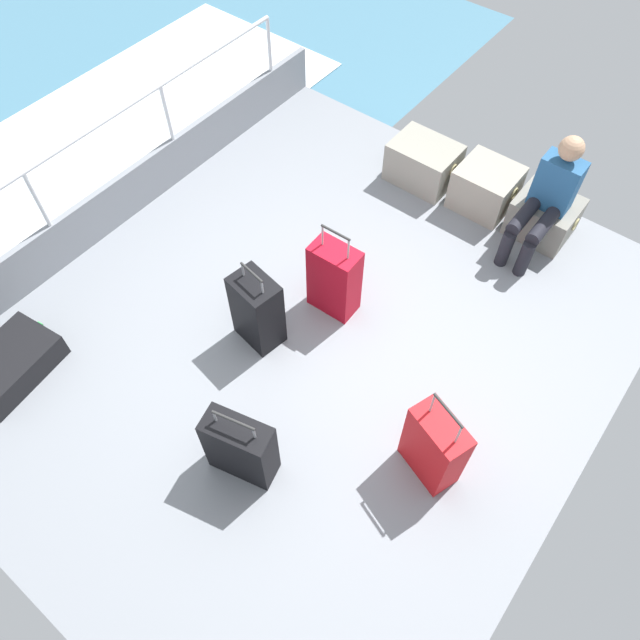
{
  "coord_description": "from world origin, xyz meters",
  "views": [
    {
      "loc": [
        1.7,
        -2.04,
        4.03
      ],
      "look_at": [
        0.07,
        0.03,
        0.25
      ],
      "focal_mm": 33.66,
      "sensor_mm": 36.0,
      "label": 1
    }
  ],
  "objects_px": {
    "cargo_crate_1": "(485,187)",
    "suitcase_4": "(434,447)",
    "suitcase_3": "(10,365)",
    "suitcase_1": "(257,310)",
    "cargo_crate_2": "(544,216)",
    "suitcase_0": "(334,279)",
    "cargo_crate_0": "(423,163)",
    "passenger_seated": "(548,197)",
    "suitcase_2": "(241,448)"
  },
  "relations": [
    {
      "from": "cargo_crate_1",
      "to": "suitcase_4",
      "type": "distance_m",
      "value": 2.7
    },
    {
      "from": "suitcase_3",
      "to": "suitcase_1",
      "type": "bearing_deg",
      "value": 48.58
    },
    {
      "from": "cargo_crate_2",
      "to": "suitcase_0",
      "type": "bearing_deg",
      "value": -117.93
    },
    {
      "from": "cargo_crate_2",
      "to": "suitcase_3",
      "type": "height_order",
      "value": "cargo_crate_2"
    },
    {
      "from": "cargo_crate_0",
      "to": "passenger_seated",
      "type": "bearing_deg",
      "value": -4.79
    },
    {
      "from": "cargo_crate_1",
      "to": "suitcase_4",
      "type": "bearing_deg",
      "value": -68.59
    },
    {
      "from": "cargo_crate_0",
      "to": "passenger_seated",
      "type": "xyz_separation_m",
      "value": [
        1.22,
        -0.1,
        0.35
      ]
    },
    {
      "from": "suitcase_3",
      "to": "passenger_seated",
      "type": "bearing_deg",
      "value": 55.7
    },
    {
      "from": "suitcase_1",
      "to": "passenger_seated",
      "type": "bearing_deg",
      "value": 60.99
    },
    {
      "from": "passenger_seated",
      "to": "suitcase_3",
      "type": "relative_size",
      "value": 1.38
    },
    {
      "from": "suitcase_0",
      "to": "suitcase_4",
      "type": "xyz_separation_m",
      "value": [
        1.37,
        -0.71,
        -0.01
      ]
    },
    {
      "from": "passenger_seated",
      "to": "suitcase_4",
      "type": "distance_m",
      "value": 2.39
    },
    {
      "from": "cargo_crate_0",
      "to": "suitcase_4",
      "type": "bearing_deg",
      "value": -56.52
    },
    {
      "from": "suitcase_1",
      "to": "cargo_crate_1",
      "type": "bearing_deg",
      "value": 74.63
    },
    {
      "from": "cargo_crate_2",
      "to": "suitcase_2",
      "type": "relative_size",
      "value": 0.78
    },
    {
      "from": "cargo_crate_1",
      "to": "cargo_crate_0",
      "type": "bearing_deg",
      "value": -174.75
    },
    {
      "from": "cargo_crate_0",
      "to": "suitcase_0",
      "type": "relative_size",
      "value": 0.74
    },
    {
      "from": "cargo_crate_0",
      "to": "suitcase_2",
      "type": "relative_size",
      "value": 0.9
    },
    {
      "from": "suitcase_1",
      "to": "suitcase_2",
      "type": "height_order",
      "value": "suitcase_1"
    },
    {
      "from": "suitcase_3",
      "to": "suitcase_4",
      "type": "bearing_deg",
      "value": 24.46
    },
    {
      "from": "cargo_crate_0",
      "to": "suitcase_1",
      "type": "height_order",
      "value": "suitcase_1"
    },
    {
      "from": "cargo_crate_0",
      "to": "cargo_crate_1",
      "type": "height_order",
      "value": "cargo_crate_1"
    },
    {
      "from": "cargo_crate_2",
      "to": "suitcase_1",
      "type": "height_order",
      "value": "suitcase_1"
    },
    {
      "from": "suitcase_4",
      "to": "passenger_seated",
      "type": "bearing_deg",
      "value": 99.69
    },
    {
      "from": "cargo_crate_2",
      "to": "suitcase_0",
      "type": "relative_size",
      "value": 0.65
    },
    {
      "from": "suitcase_2",
      "to": "suitcase_3",
      "type": "height_order",
      "value": "suitcase_2"
    },
    {
      "from": "cargo_crate_1",
      "to": "passenger_seated",
      "type": "relative_size",
      "value": 0.53
    },
    {
      "from": "suitcase_0",
      "to": "passenger_seated",
      "type": "bearing_deg",
      "value": 59.54
    },
    {
      "from": "suitcase_1",
      "to": "cargo_crate_0",
      "type": "bearing_deg",
      "value": 89.43
    },
    {
      "from": "cargo_crate_1",
      "to": "cargo_crate_2",
      "type": "height_order",
      "value": "cargo_crate_1"
    },
    {
      "from": "suitcase_1",
      "to": "suitcase_2",
      "type": "xyz_separation_m",
      "value": [
        0.64,
        -0.89,
        -0.03
      ]
    },
    {
      "from": "cargo_crate_2",
      "to": "passenger_seated",
      "type": "relative_size",
      "value": 0.53
    },
    {
      "from": "cargo_crate_0",
      "to": "suitcase_1",
      "type": "relative_size",
      "value": 0.82
    },
    {
      "from": "cargo_crate_2",
      "to": "passenger_seated",
      "type": "distance_m",
      "value": 0.41
    },
    {
      "from": "suitcase_1",
      "to": "suitcase_4",
      "type": "xyz_separation_m",
      "value": [
        1.65,
        -0.11,
        -0.01
      ]
    },
    {
      "from": "cargo_crate_0",
      "to": "suitcase_1",
      "type": "distance_m",
      "value": 2.35
    },
    {
      "from": "suitcase_2",
      "to": "suitcase_0",
      "type": "bearing_deg",
      "value": 103.54
    },
    {
      "from": "suitcase_0",
      "to": "suitcase_1",
      "type": "distance_m",
      "value": 0.66
    },
    {
      "from": "cargo_crate_0",
      "to": "cargo_crate_2",
      "type": "height_order",
      "value": "cargo_crate_0"
    },
    {
      "from": "cargo_crate_0",
      "to": "cargo_crate_2",
      "type": "relative_size",
      "value": 1.15
    },
    {
      "from": "cargo_crate_1",
      "to": "suitcase_1",
      "type": "distance_m",
      "value": 2.5
    },
    {
      "from": "cargo_crate_2",
      "to": "suitcase_2",
      "type": "bearing_deg",
      "value": -100.35
    },
    {
      "from": "suitcase_0",
      "to": "suitcase_2",
      "type": "xyz_separation_m",
      "value": [
        0.36,
        -1.49,
        -0.04
      ]
    },
    {
      "from": "cargo_crate_2",
      "to": "suitcase_3",
      "type": "bearing_deg",
      "value": -123.04
    },
    {
      "from": "passenger_seated",
      "to": "suitcase_1",
      "type": "xyz_separation_m",
      "value": [
        -1.24,
        -2.24,
        -0.22
      ]
    },
    {
      "from": "passenger_seated",
      "to": "suitcase_1",
      "type": "distance_m",
      "value": 2.57
    },
    {
      "from": "cargo_crate_2",
      "to": "suitcase_2",
      "type": "distance_m",
      "value": 3.37
    },
    {
      "from": "cargo_crate_2",
      "to": "passenger_seated",
      "type": "xyz_separation_m",
      "value": [
        0.0,
        -0.18,
        0.37
      ]
    },
    {
      "from": "cargo_crate_0",
      "to": "cargo_crate_1",
      "type": "xyz_separation_m",
      "value": [
        0.64,
        0.06,
        0.01
      ]
    },
    {
      "from": "passenger_seated",
      "to": "cargo_crate_2",
      "type": "bearing_deg",
      "value": 90.0
    }
  ]
}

